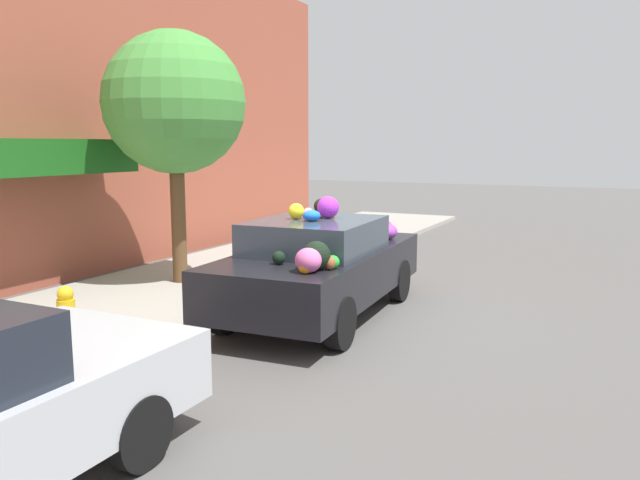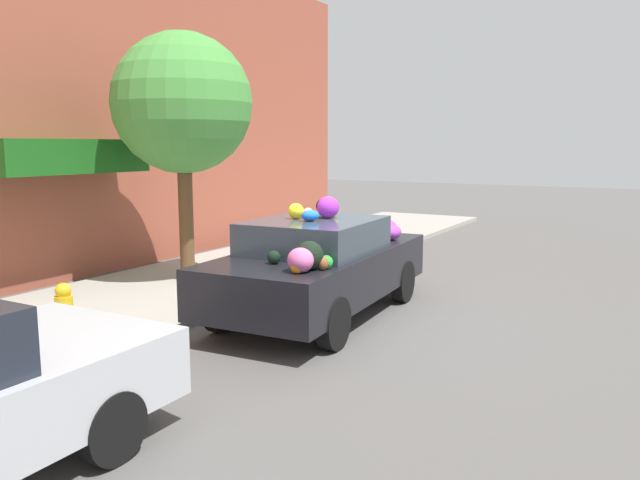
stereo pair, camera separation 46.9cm
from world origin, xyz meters
TOP-DOWN VIEW (x-y plane):
  - ground_plane at (0.00, 0.00)m, footprint 60.00×60.00m
  - sidewalk_curb at (0.00, 2.70)m, footprint 24.00×3.20m
  - building_facade at (-0.02, 4.93)m, footprint 18.00×1.20m
  - street_tree at (0.50, 2.77)m, footprint 2.27×2.27m
  - fire_hydrant at (-2.77, 1.72)m, footprint 0.20×0.20m
  - art_car at (-0.00, -0.08)m, footprint 4.11×1.96m

SIDE VIEW (x-z plane):
  - ground_plane at x=0.00m, z-range 0.00..0.00m
  - sidewalk_curb at x=0.00m, z-range 0.00..0.10m
  - fire_hydrant at x=-2.77m, z-range 0.10..0.80m
  - art_car at x=0.00m, z-range -0.09..1.58m
  - street_tree at x=0.50m, z-range 0.98..5.03m
  - building_facade at x=-0.02m, z-range -0.04..6.29m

